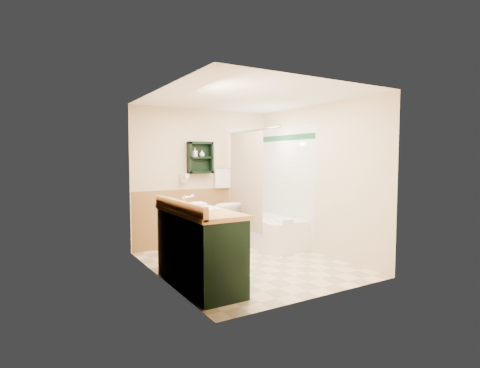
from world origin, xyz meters
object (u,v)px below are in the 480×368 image
at_px(toilet, 216,225).
at_px(soap_bottle_a, 195,155).
at_px(soap_bottle_b, 202,154).
at_px(wall_shelf, 200,158).
at_px(vanity, 199,248).
at_px(vanity_book, 170,197).
at_px(hair_dryer, 184,178).
at_px(bathtub, 266,231).

relative_size(toilet, soap_bottle_a, 5.33).
height_order(toilet, soap_bottle_b, soap_bottle_b).
relative_size(wall_shelf, toilet, 0.69).
xyz_separation_m(vanity, vanity_book, (-0.17, 0.54, 0.58)).
bearing_deg(hair_dryer, soap_bottle_b, -5.22).
distance_m(vanity, vanity_book, 0.81).
bearing_deg(bathtub, soap_bottle_a, 154.47).
bearing_deg(soap_bottle_b, vanity, -116.22).
height_order(vanity_book, soap_bottle_a, soap_bottle_a).
bearing_deg(vanity, vanity_book, 106.90).
distance_m(wall_shelf, bathtub, 1.74).
height_order(toilet, vanity_book, vanity_book).
bearing_deg(bathtub, hair_dryer, 156.73).
relative_size(bathtub, soap_bottle_b, 13.62).
distance_m(vanity, soap_bottle_a, 2.33).
height_order(hair_dryer, toilet, hair_dryer).
bearing_deg(soap_bottle_a, bathtub, -25.53).
height_order(hair_dryer, vanity_book, hair_dryer).
height_order(vanity, bathtub, vanity).
distance_m(wall_shelf, soap_bottle_b, 0.06).
height_order(wall_shelf, vanity_book, wall_shelf).
distance_m(hair_dryer, soap_bottle_b, 0.52).
xyz_separation_m(vanity, soap_bottle_b, (0.92, 1.88, 1.14)).
bearing_deg(soap_bottle_b, bathtub, -28.44).
bearing_deg(wall_shelf, vanity_book, -128.40).
distance_m(vanity, soap_bottle_b, 2.38).
bearing_deg(vanity, soap_bottle_b, 63.78).
height_order(wall_shelf, toilet, wall_shelf).
bearing_deg(hair_dryer, vanity, -107.34).
distance_m(wall_shelf, toilet, 1.20).
bearing_deg(vanity_book, wall_shelf, 46.90).
relative_size(toilet, vanity_book, 3.50).
height_order(bathtub, toilet, toilet).
relative_size(soap_bottle_a, soap_bottle_b, 1.36).
xyz_separation_m(toilet, soap_bottle_a, (-0.29, 0.25, 1.21)).
bearing_deg(hair_dryer, vanity_book, -119.16).
xyz_separation_m(bathtub, toilet, (-0.84, 0.29, 0.14)).
distance_m(vanity_book, soap_bottle_b, 1.81).
bearing_deg(wall_shelf, hair_dryer, 175.24).
bearing_deg(soap_bottle_a, hair_dryer, 171.25).
xyz_separation_m(wall_shelf, vanity, (-0.89, -1.88, -1.09)).
relative_size(hair_dryer, vanity, 0.16).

